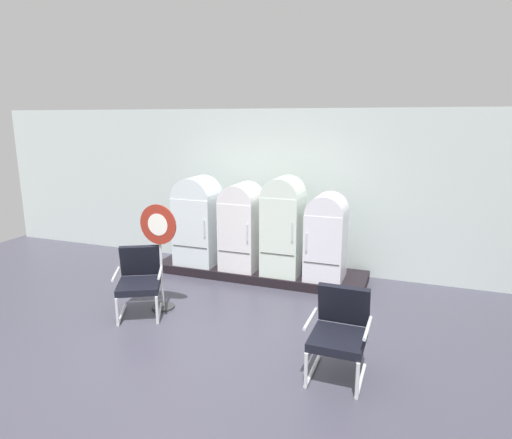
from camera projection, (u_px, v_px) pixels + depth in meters
ground at (167, 368)px, 4.84m from camera, size 12.00×10.00×0.05m
back_wall at (272, 189)px, 7.86m from camera, size 11.76×0.12×2.81m
display_plinth at (260, 271)px, 7.58m from camera, size 3.60×0.95×0.15m
refrigerator_0 at (198, 218)px, 7.64m from camera, size 0.70×0.64×1.53m
refrigerator_1 at (242, 224)px, 7.40m from camera, size 0.60×0.71×1.45m
refrigerator_2 at (283, 223)px, 7.10m from camera, size 0.61×0.63×1.60m
refrigerator_3 at (326, 234)px, 6.90m from camera, size 0.59×0.65×1.36m
armchair_left at (139, 278)px, 6.05m from camera, size 0.81×0.86×0.92m
armchair_right at (340, 329)px, 4.59m from camera, size 0.62×0.69×0.92m
sign_stand at (160, 254)px, 6.11m from camera, size 0.56×0.32×1.51m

